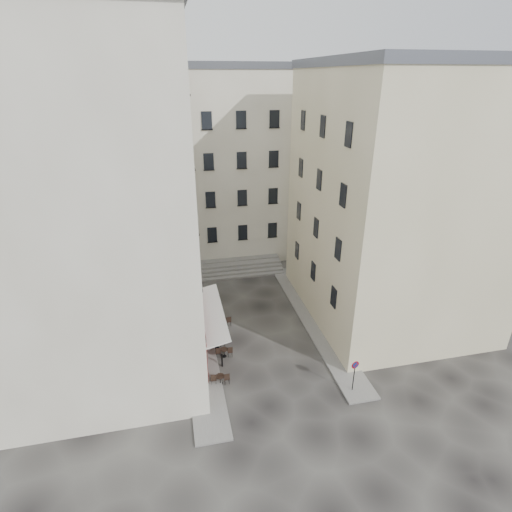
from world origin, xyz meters
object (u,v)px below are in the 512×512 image
object	(u,v)px
no_parking_sign	(355,370)
pedestrian	(215,321)
bistro_table_a	(220,379)
bistro_table_b	(224,352)

from	to	relation	value
no_parking_sign	pedestrian	distance (m)	11.01
bistro_table_a	pedestrian	distance (m)	5.85
no_parking_sign	bistro_table_a	size ratio (longest dim) A/B	1.95
bistro_table_a	pedestrian	xyz separation A→B (m)	(0.40, 5.82, 0.43)
no_parking_sign	bistro_table_b	world-z (taller)	no_parking_sign
bistro_table_b	pedestrian	distance (m)	3.28
bistro_table_b	pedestrian	xyz separation A→B (m)	(-0.22, 3.25, 0.43)
bistro_table_a	pedestrian	world-z (taller)	pedestrian
bistro_table_b	pedestrian	world-z (taller)	pedestrian
no_parking_sign	bistro_table_b	size ratio (longest dim) A/B	1.98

